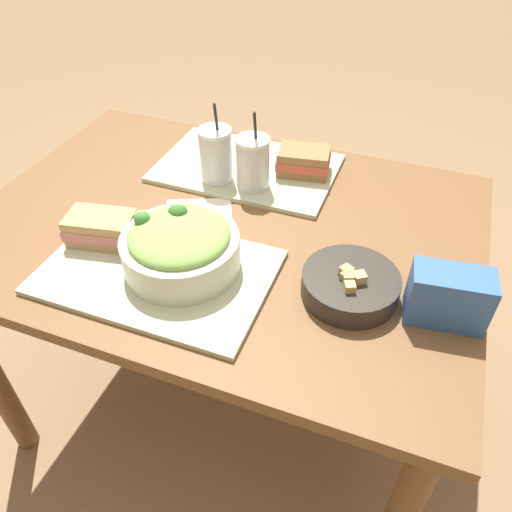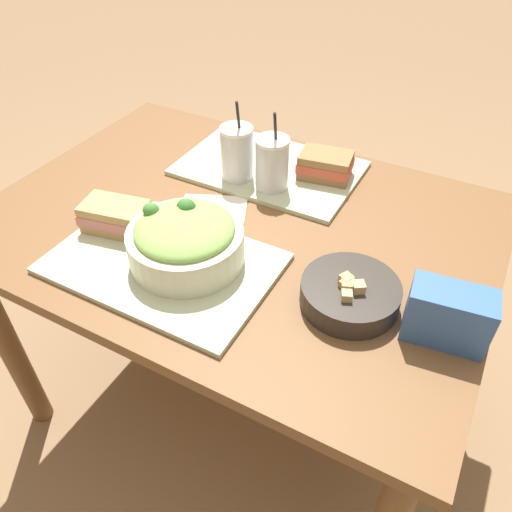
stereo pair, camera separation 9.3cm
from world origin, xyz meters
name	(u,v)px [view 1 (the left image)]	position (x,y,z in m)	size (l,w,h in m)	color
ground_plane	(233,397)	(0.00, 0.00, 0.00)	(12.00, 12.00, 0.00)	#846647
dining_table	(225,256)	(0.00, 0.00, 0.61)	(1.16, 0.83, 0.71)	brown
tray_near	(158,272)	(-0.05, -0.21, 0.72)	(0.46, 0.30, 0.01)	#B2BC99
tray_far	(247,168)	(-0.03, 0.23, 0.72)	(0.46, 0.30, 0.01)	#B2BC99
salad_bowl	(180,246)	(-0.01, -0.18, 0.78)	(0.24, 0.24, 0.12)	beige
soup_bowl	(350,284)	(0.32, -0.13, 0.74)	(0.19, 0.19, 0.07)	#2D2823
sandwich_near	(102,228)	(-0.21, -0.17, 0.76)	(0.16, 0.11, 0.06)	tan
baguette_near	(173,223)	(-0.08, -0.09, 0.76)	(0.16, 0.12, 0.06)	tan
sandwich_far	(304,161)	(0.11, 0.25, 0.76)	(0.14, 0.11, 0.06)	olive
drink_cup_dark	(216,156)	(-0.08, 0.15, 0.79)	(0.08, 0.08, 0.20)	silver
drink_cup_red	(253,164)	(0.02, 0.15, 0.79)	(0.08, 0.08, 0.20)	silver
chip_bag	(448,297)	(0.50, -0.13, 0.77)	(0.15, 0.09, 0.11)	#335BA3
napkin_folded	(199,212)	(-0.07, 0.01, 0.72)	(0.19, 0.16, 0.00)	silver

